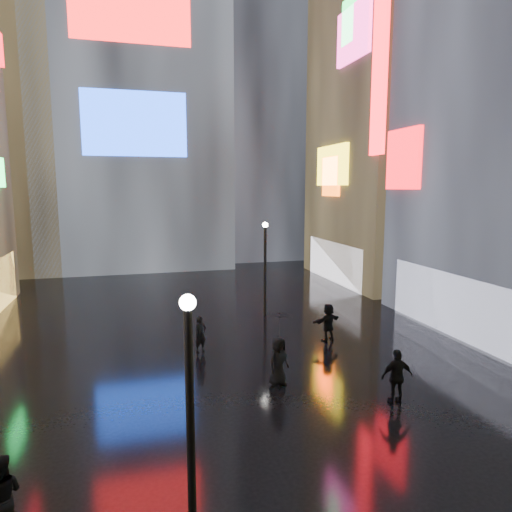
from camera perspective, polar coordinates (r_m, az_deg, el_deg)
name	(u,v)px	position (r m, az deg, el deg)	size (l,w,h in m)	color
ground	(212,334)	(22.58, -5.47, -9.68)	(140.00, 140.00, 0.00)	black
building_right_far	(399,93)	(37.44, 17.46, 18.84)	(10.28, 12.00, 28.00)	black
tower_main	(130,31)	(47.23, -15.47, 25.46)	(16.00, 14.20, 42.00)	black
tower_flank_right	(253,90)	(49.81, -0.42, 20.08)	(12.00, 12.00, 34.00)	black
lamp_near	(190,415)	(8.90, -8.23, -19.02)	(0.30, 0.30, 5.20)	black
lamp_far	(265,263)	(24.98, 1.15, -0.90)	(0.30, 0.30, 5.20)	black
pedestrian_1	(0,497)	(11.55, -29.32, -24.81)	(0.87, 0.68, 1.80)	black
pedestrian_3	(397,376)	(16.14, 17.22, -14.19)	(1.07, 0.45, 1.83)	black
pedestrian_4	(278,361)	(16.79, 2.81, -12.99)	(0.87, 0.57, 1.78)	black
pedestrian_5	(328,322)	(21.61, 9.02, -8.17)	(1.62, 0.51, 1.74)	black
pedestrian_6	(201,334)	(20.04, -6.95, -9.70)	(0.58, 0.38, 1.59)	black
umbrella_2	(279,325)	(16.34, 2.85, -8.56)	(1.02, 1.04, 0.94)	black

